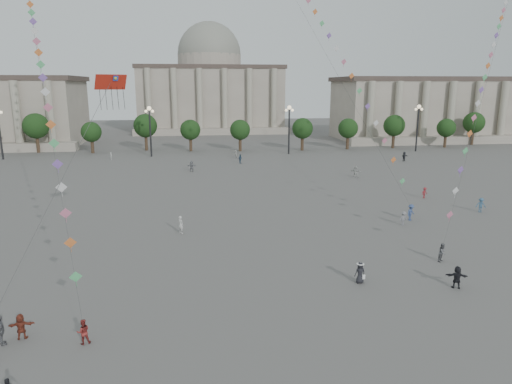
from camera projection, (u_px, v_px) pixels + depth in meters
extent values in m
plane|color=#53504E|center=(281.00, 301.00, 32.25)|extent=(360.00, 360.00, 0.00)
cube|color=gray|center=(475.00, 110.00, 131.83)|extent=(80.00, 22.00, 16.00)
cube|color=#453932|center=(478.00, 79.00, 129.87)|extent=(81.60, 22.44, 1.20)
cube|color=gray|center=(501.00, 139.00, 120.88)|extent=(84.00, 4.00, 2.00)
cube|color=gray|center=(210.00, 100.00, 155.43)|extent=(46.00, 30.00, 20.00)
cube|color=#453932|center=(210.00, 68.00, 153.01)|extent=(46.92, 30.60, 1.20)
cube|color=gray|center=(213.00, 131.00, 141.07)|extent=(48.30, 4.00, 2.00)
cylinder|color=gray|center=(210.00, 62.00, 152.58)|extent=(21.00, 21.00, 5.00)
sphere|color=gray|center=(209.00, 54.00, 152.01)|extent=(21.00, 21.00, 21.00)
cylinder|color=#36281B|center=(31.00, 146.00, 101.68)|extent=(0.70, 0.70, 3.52)
sphere|color=black|center=(29.00, 129.00, 100.84)|extent=(5.12, 5.12, 5.12)
cylinder|color=#36281B|center=(87.00, 145.00, 103.23)|extent=(0.70, 0.70, 3.52)
sphere|color=black|center=(85.00, 129.00, 102.40)|extent=(5.12, 5.12, 5.12)
cylinder|color=#36281B|center=(141.00, 144.00, 104.79)|extent=(0.70, 0.70, 3.52)
sphere|color=black|center=(140.00, 128.00, 103.95)|extent=(5.12, 5.12, 5.12)
cylinder|color=#36281B|center=(194.00, 143.00, 106.35)|extent=(0.70, 0.70, 3.52)
sphere|color=black|center=(193.00, 127.00, 105.51)|extent=(5.12, 5.12, 5.12)
cylinder|color=#36281B|center=(245.00, 142.00, 107.90)|extent=(0.70, 0.70, 3.52)
sphere|color=black|center=(245.00, 127.00, 107.06)|extent=(5.12, 5.12, 5.12)
cylinder|color=#36281B|center=(294.00, 141.00, 109.46)|extent=(0.70, 0.70, 3.52)
sphere|color=black|center=(295.00, 126.00, 108.62)|extent=(5.12, 5.12, 5.12)
cylinder|color=#36281B|center=(342.00, 141.00, 111.01)|extent=(0.70, 0.70, 3.52)
sphere|color=black|center=(343.00, 126.00, 110.17)|extent=(5.12, 5.12, 5.12)
cylinder|color=#36281B|center=(389.00, 140.00, 112.57)|extent=(0.70, 0.70, 3.52)
sphere|color=black|center=(390.00, 125.00, 111.73)|extent=(5.12, 5.12, 5.12)
cylinder|color=#36281B|center=(435.00, 139.00, 114.12)|extent=(0.70, 0.70, 3.52)
sphere|color=black|center=(436.00, 124.00, 113.29)|extent=(5.12, 5.12, 5.12)
cylinder|color=#36281B|center=(479.00, 138.00, 115.68)|extent=(0.70, 0.70, 3.52)
sphere|color=black|center=(481.00, 124.00, 114.84)|extent=(5.12, 5.12, 5.12)
cylinder|color=#262628|center=(0.00, 135.00, 92.83)|extent=(0.36, 0.36, 10.00)
sphere|color=#FFE5B2|center=(1.00, 112.00, 91.87)|extent=(0.60, 0.60, 0.60)
cylinder|color=#262628|center=(150.00, 133.00, 96.72)|extent=(0.36, 0.36, 10.00)
sphere|color=#FFE5B2|center=(149.00, 108.00, 95.54)|extent=(0.90, 0.90, 0.90)
sphere|color=#FFE5B2|center=(146.00, 111.00, 95.58)|extent=(0.60, 0.60, 0.60)
sphere|color=#FFE5B2|center=(153.00, 111.00, 95.76)|extent=(0.60, 0.60, 0.60)
cylinder|color=#262628|center=(289.00, 131.00, 100.61)|extent=(0.36, 0.36, 10.00)
sphere|color=#FFE5B2|center=(289.00, 107.00, 99.42)|extent=(0.90, 0.90, 0.90)
sphere|color=#FFE5B2|center=(286.00, 110.00, 99.47)|extent=(0.60, 0.60, 0.60)
sphere|color=#FFE5B2|center=(292.00, 110.00, 99.65)|extent=(0.60, 0.60, 0.60)
cylinder|color=#262628|center=(417.00, 130.00, 104.50)|extent=(0.36, 0.36, 10.00)
sphere|color=#FFE5B2|center=(419.00, 107.00, 103.31)|extent=(0.90, 0.90, 0.90)
sphere|color=#FFE5B2|center=(416.00, 109.00, 103.36)|extent=(0.60, 0.60, 0.60)
sphere|color=#FFE5B2|center=(422.00, 109.00, 103.54)|extent=(0.60, 0.60, 0.60)
imported|color=#2D4966|center=(240.00, 159.00, 89.02)|extent=(1.03, 1.08, 1.81)
imported|color=black|center=(457.00, 277.00, 34.14)|extent=(1.68, 0.99, 1.73)
imported|color=beige|center=(236.00, 154.00, 95.66)|extent=(1.16, 1.60, 1.67)
imported|color=slate|center=(404.00, 218.00, 49.51)|extent=(1.14, 0.86, 1.57)
imported|color=#B5B7B2|center=(356.00, 172.00, 75.35)|extent=(1.69, 1.62, 1.91)
imported|color=maroon|center=(425.00, 193.00, 61.58)|extent=(1.08, 0.82, 1.48)
imported|color=#212227|center=(404.00, 156.00, 91.65)|extent=(1.83, 1.37, 1.92)
imported|color=#B7B7B3|center=(111.00, 156.00, 93.17)|extent=(0.42, 0.61, 1.62)
imported|color=slate|center=(192.00, 166.00, 80.41)|extent=(1.83, 0.98, 1.89)
imported|color=beige|center=(181.00, 225.00, 46.80)|extent=(0.77, 0.81, 1.87)
imported|color=#365B7B|center=(481.00, 205.00, 54.63)|extent=(1.30, 1.02, 1.77)
imported|color=brown|center=(21.00, 326.00, 27.29)|extent=(1.53, 0.66, 1.60)
imported|color=#5D5D61|center=(1.00, 330.00, 26.60)|extent=(0.93, 1.17, 1.85)
imported|color=maroon|center=(83.00, 332.00, 26.77)|extent=(0.89, 0.78, 1.54)
imported|color=#364A7B|center=(411.00, 212.00, 51.32)|extent=(1.39, 1.26, 1.87)
imported|color=#57575B|center=(443.00, 253.00, 39.32)|extent=(1.00, 0.96, 1.63)
imported|color=black|center=(360.00, 273.00, 35.02)|extent=(0.88, 0.63, 1.68)
cone|color=white|center=(361.00, 263.00, 34.84)|extent=(0.52, 0.52, 0.14)
cylinder|color=white|center=(360.00, 264.00, 34.85)|extent=(0.60, 0.60, 0.02)
cube|color=white|center=(364.00, 277.00, 34.97)|extent=(0.22, 0.10, 0.35)
cube|color=#AA1F12|center=(111.00, 82.00, 31.44)|extent=(2.14, 1.61, 1.02)
cube|color=green|center=(105.00, 78.00, 31.30)|extent=(0.40, 0.35, 0.34)
cube|color=#2242B8|center=(116.00, 78.00, 31.39)|extent=(0.40, 0.35, 0.34)
sphere|color=gold|center=(105.00, 78.00, 31.26)|extent=(0.20, 0.20, 0.20)
sphere|color=gold|center=(116.00, 78.00, 31.35)|extent=(0.20, 0.20, 0.20)
cylinder|color=#3F3F3F|center=(55.00, 194.00, 28.14)|extent=(0.02, 0.02, 17.45)
cylinder|color=#3F3F3F|center=(38.00, 55.00, 45.40)|extent=(0.02, 0.02, 61.21)
cube|color=#55B872|center=(76.00, 277.00, 27.82)|extent=(0.76, 0.25, 0.76)
cube|color=orange|center=(70.00, 243.00, 29.12)|extent=(0.76, 0.25, 0.76)
cube|color=#C96A89|center=(66.00, 213.00, 30.45)|extent=(0.76, 0.25, 0.76)
cube|color=silver|center=(61.00, 187.00, 31.80)|extent=(0.76, 0.25, 0.76)
cube|color=#8058B0|center=(58.00, 164.00, 33.16)|extent=(0.76, 0.25, 0.76)
cube|color=#55B872|center=(54.00, 143.00, 34.54)|extent=(0.76, 0.25, 0.76)
cube|color=orange|center=(51.00, 124.00, 35.91)|extent=(0.76, 0.25, 0.76)
cube|color=#C96A89|center=(48.00, 107.00, 37.30)|extent=(0.76, 0.25, 0.76)
cube|color=silver|center=(45.00, 92.00, 38.69)|extent=(0.76, 0.25, 0.76)
cube|color=#8058B0|center=(43.00, 78.00, 40.08)|extent=(0.76, 0.25, 0.76)
cube|color=#55B872|center=(41.00, 64.00, 41.48)|extent=(0.76, 0.25, 0.76)
cube|color=orange|center=(39.00, 52.00, 42.88)|extent=(0.76, 0.25, 0.76)
cube|color=#C96A89|center=(37.00, 41.00, 44.28)|extent=(0.76, 0.25, 0.76)
cube|color=silver|center=(35.00, 31.00, 45.69)|extent=(0.76, 0.25, 0.76)
cube|color=#8058B0|center=(33.00, 21.00, 47.10)|extent=(0.76, 0.25, 0.76)
cube|color=#55B872|center=(32.00, 13.00, 48.52)|extent=(0.76, 0.25, 0.76)
cube|color=orange|center=(30.00, 4.00, 49.93)|extent=(0.76, 0.25, 0.76)
cylinder|color=#3F3F3F|center=(301.00, 10.00, 63.30)|extent=(0.02, 0.02, 63.39)
cube|color=#55B872|center=(402.00, 181.00, 51.81)|extent=(0.76, 0.25, 0.76)
cube|color=orange|center=(393.00, 160.00, 52.55)|extent=(0.76, 0.25, 0.76)
cube|color=#C96A89|center=(385.00, 141.00, 53.33)|extent=(0.76, 0.25, 0.76)
cube|color=silver|center=(376.00, 123.00, 54.13)|extent=(0.76, 0.25, 0.76)
cube|color=#8058B0|center=(368.00, 106.00, 54.95)|extent=(0.76, 0.25, 0.76)
cube|color=#55B872|center=(360.00, 91.00, 55.78)|extent=(0.76, 0.25, 0.76)
cube|color=orange|center=(352.00, 76.00, 56.62)|extent=(0.76, 0.25, 0.76)
cube|color=#C96A89|center=(344.00, 62.00, 57.47)|extent=(0.76, 0.25, 0.76)
cube|color=silver|center=(336.00, 48.00, 58.33)|extent=(0.76, 0.25, 0.76)
cube|color=#8058B0|center=(329.00, 36.00, 59.20)|extent=(0.76, 0.25, 0.76)
cube|color=#55B872|center=(322.00, 23.00, 60.07)|extent=(0.76, 0.25, 0.76)
cube|color=orange|center=(315.00, 12.00, 60.94)|extent=(0.76, 0.25, 0.76)
cube|color=#C96A89|center=(308.00, 1.00, 61.82)|extent=(0.76, 0.25, 0.76)
cylinder|color=#3F3F3F|center=(496.00, 47.00, 58.23)|extent=(0.02, 0.02, 66.62)
cube|color=#C96A89|center=(450.00, 215.00, 40.38)|extent=(0.76, 0.25, 0.76)
cube|color=silver|center=(455.00, 191.00, 41.70)|extent=(0.76, 0.25, 0.76)
cube|color=#8058B0|center=(461.00, 170.00, 43.04)|extent=(0.76, 0.25, 0.76)
cube|color=#55B872|center=(465.00, 151.00, 44.41)|extent=(0.76, 0.25, 0.76)
cube|color=orange|center=(470.00, 134.00, 45.79)|extent=(0.76, 0.25, 0.76)
cube|color=#C96A89|center=(474.00, 118.00, 47.17)|extent=(0.76, 0.25, 0.76)
cube|color=silver|center=(478.00, 103.00, 48.57)|extent=(0.76, 0.25, 0.76)
cube|color=#8058B0|center=(481.00, 90.00, 49.97)|extent=(0.76, 0.25, 0.76)
cube|color=#55B872|center=(485.00, 77.00, 51.38)|extent=(0.76, 0.25, 0.76)
cube|color=orange|center=(488.00, 66.00, 52.79)|extent=(0.76, 0.25, 0.76)
cube|color=#C96A89|center=(491.00, 55.00, 54.21)|extent=(0.76, 0.25, 0.76)
cube|color=silver|center=(494.00, 45.00, 55.64)|extent=(0.76, 0.25, 0.76)
cube|color=#8058B0|center=(496.00, 35.00, 57.06)|extent=(0.76, 0.25, 0.76)
cube|color=#55B872|center=(499.00, 26.00, 58.49)|extent=(0.76, 0.25, 0.76)
cube|color=orange|center=(501.00, 18.00, 59.92)|extent=(0.76, 0.25, 0.76)
cube|color=#C96A89|center=(504.00, 10.00, 61.36)|extent=(0.76, 0.25, 0.76)
cube|color=silver|center=(506.00, 3.00, 62.80)|extent=(0.76, 0.25, 0.76)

